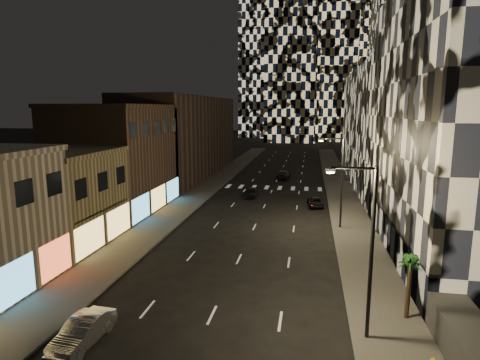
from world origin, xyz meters
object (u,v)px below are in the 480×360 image
at_px(streetlight_near, 367,241).
at_px(car_dark_oncoming, 283,175).
at_px(streetlight_far, 340,176).
at_px(palm_tree, 410,266).
at_px(car_silver_parked, 83,332).
at_px(car_dark_midlane, 252,192).
at_px(car_dark_rightlane, 316,202).

distance_m(streetlight_near, car_dark_oncoming, 48.96).
xyz_separation_m(streetlight_far, palm_tree, (2.74, -17.59, -2.10)).
xyz_separation_m(car_silver_parked, palm_tree, (16.90, 5.41, 2.56)).
xyz_separation_m(car_dark_midlane, car_dark_rightlane, (8.51, -3.97, -0.13)).
xyz_separation_m(streetlight_near, palm_tree, (2.74, 2.41, -2.10)).
xyz_separation_m(car_dark_midlane, car_dark_oncoming, (3.23, 15.41, 0.05)).
bearing_deg(car_dark_rightlane, car_dark_midlane, 149.54).
relative_size(car_dark_oncoming, car_dark_rightlane, 1.28).
xyz_separation_m(car_silver_parked, car_dark_midlane, (3.52, 35.76, -0.02)).
bearing_deg(palm_tree, streetlight_near, -138.73).
bearing_deg(car_dark_oncoming, streetlight_far, 106.69).
xyz_separation_m(car_silver_parked, car_dark_oncoming, (6.76, 51.17, 0.02)).
height_order(streetlight_near, car_silver_parked, streetlight_near).
relative_size(streetlight_far, car_dark_rightlane, 2.32).
distance_m(car_silver_parked, car_dark_midlane, 35.93).
relative_size(streetlight_near, palm_tree, 2.39).
bearing_deg(streetlight_near, car_silver_parked, -168.03).
bearing_deg(car_dark_oncoming, car_dark_rightlane, 107.21).
relative_size(streetlight_near, car_dark_rightlane, 2.32).
bearing_deg(car_dark_midlane, car_dark_oncoming, 78.61).
relative_size(car_dark_rightlane, palm_tree, 1.03).
bearing_deg(streetlight_near, palm_tree, 41.27).
bearing_deg(streetlight_far, car_dark_oncoming, 104.72).
height_order(streetlight_near, car_dark_midlane, streetlight_near).
bearing_deg(palm_tree, car_dark_midlane, 113.78).
bearing_deg(streetlight_far, streetlight_near, -90.00).
distance_m(streetlight_far, car_dark_midlane, 17.26).
xyz_separation_m(streetlight_near, streetlight_far, (0.00, 20.00, 0.00)).
relative_size(car_silver_parked, car_dark_midlane, 1.07).
distance_m(car_silver_parked, car_dark_oncoming, 51.62).
distance_m(streetlight_far, car_dark_rightlane, 10.24).
height_order(car_dark_rightlane, palm_tree, palm_tree).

